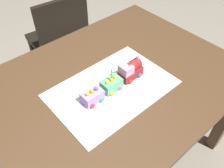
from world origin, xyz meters
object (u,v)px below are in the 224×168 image
cake_car_flatbed_mint_green (111,84)px  cake_car_tanker_lavender (92,96)px  birthday_candle (112,73)px  dining_table (108,97)px  chair (60,40)px  cake_locomotive (130,70)px

cake_car_flatbed_mint_green → cake_car_tanker_lavender: (0.12, 0.00, 0.00)m
birthday_candle → cake_car_flatbed_mint_green: bearing=0.0°
cake_car_tanker_lavender → birthday_candle: 0.14m
cake_car_flatbed_mint_green → dining_table: bearing=-107.8°
chair → cake_car_flatbed_mint_green: (0.22, 0.88, 0.30)m
chair → cake_car_tanker_lavender: bearing=74.7°
cake_car_flatbed_mint_green → birthday_candle: (-0.00, -0.00, 0.07)m
cake_locomotive → birthday_candle: birthday_candle is taller
cake_car_tanker_lavender → dining_table: bearing=-160.6°
cake_car_flatbed_mint_green → birthday_candle: birthday_candle is taller
chair → dining_table: bearing=81.9°
dining_table → cake_car_flatbed_mint_green: cake_car_flatbed_mint_green is taller
cake_locomotive → cake_car_flatbed_mint_green: cake_locomotive is taller
chair → birthday_candle: 0.98m
dining_table → chair: size_ratio=1.63×
cake_car_flatbed_mint_green → birthday_candle: size_ratio=1.54×
chair → cake_car_flatbed_mint_green: bearing=81.7°
dining_table → birthday_candle: (0.01, 0.05, 0.21)m
cake_locomotive → cake_car_flatbed_mint_green: bearing=0.0°
dining_table → chair: chair is taller
cake_locomotive → chair: bearing=-95.8°
chair → cake_car_tanker_lavender: chair is taller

